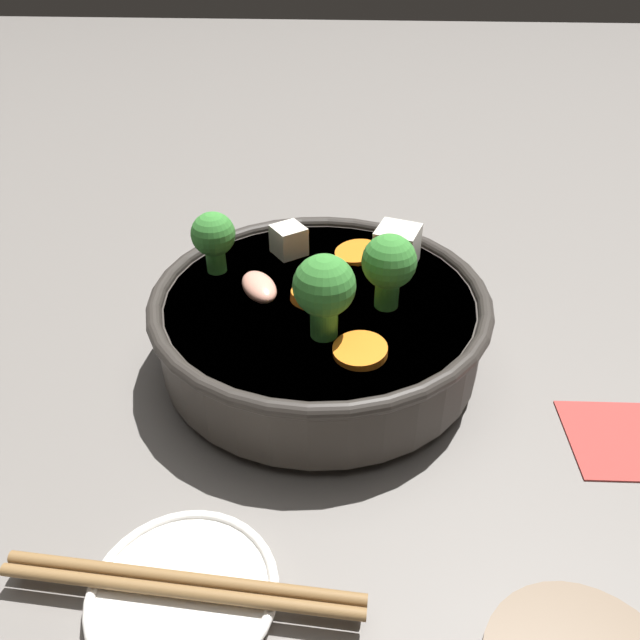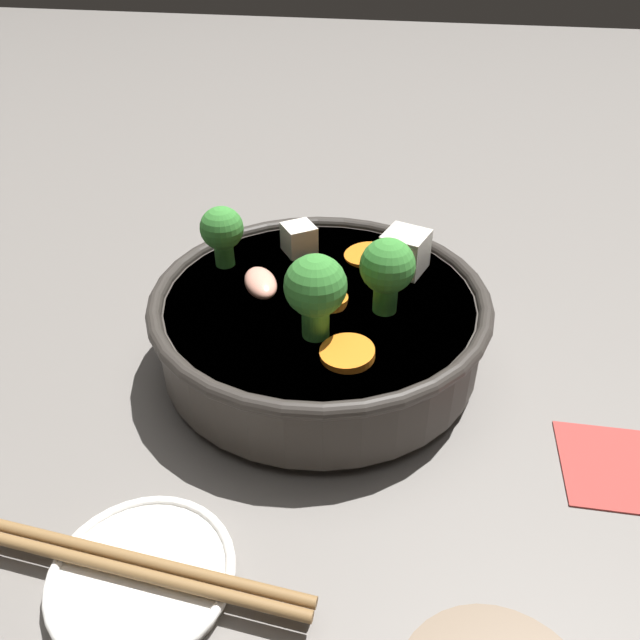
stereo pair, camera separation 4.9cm
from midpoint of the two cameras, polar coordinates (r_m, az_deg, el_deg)
The scene contains 4 objects.
ground_plane at distance 0.52m, azimuth 2.72°, elevation -3.90°, with size 3.00×3.00×0.00m, color slate.
stirfry_bowl at distance 0.49m, azimuth 2.89°, elevation 0.17°, with size 0.26×0.26×0.13m.
side_saucer at distance 0.39m, azimuth -12.20°, elevation -22.12°, with size 0.11×0.11×0.01m.
chopsticks_pair at distance 0.38m, azimuth -12.38°, elevation -21.35°, with size 0.20×0.03×0.01m.
Camera 2 is at (-0.07, 0.40, 0.33)m, focal length 35.00 mm.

